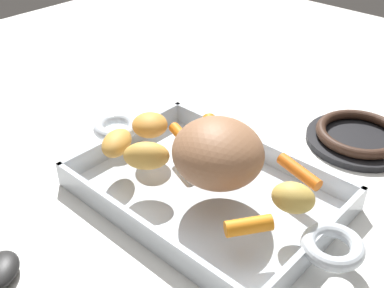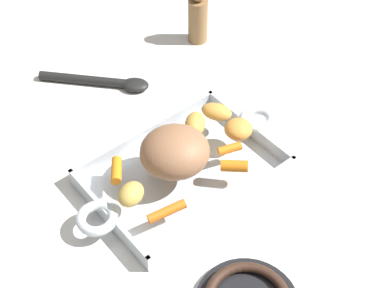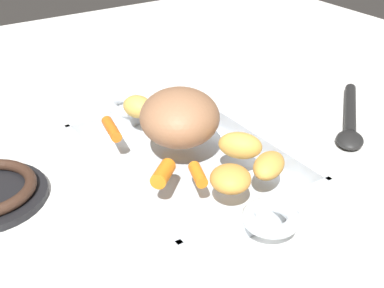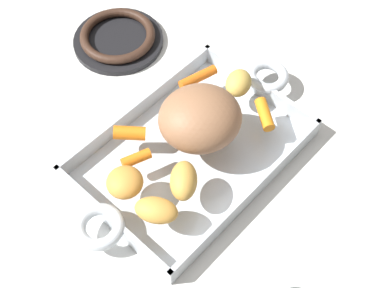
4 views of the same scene
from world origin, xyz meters
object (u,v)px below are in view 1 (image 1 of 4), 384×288
Objects in this scene: baby_carrot_northeast at (210,128)px; potato_near_roast at (117,143)px; roasting_dish at (206,190)px; potato_golden_large at (146,156)px; stove_burner_rear at (359,137)px; pork_roast at (217,153)px; baby_carrot_short at (180,134)px; potato_whole at (293,198)px; baby_carrot_long at (249,226)px; baby_carrot_center_right at (299,172)px; potato_golden_small at (150,125)px.

baby_carrot_northeast is 0.13m from potato_near_roast.
baby_carrot_northeast is (-0.06, 0.07, 0.04)m from roasting_dish.
stove_burner_rear is at bearing 63.54° from potato_golden_large.
potato_golden_large is at bearing -145.00° from roasting_dish.
potato_near_roast is 0.37m from stove_burner_rear.
stove_burner_rear is (0.07, 0.26, -0.07)m from pork_roast.
baby_carrot_short is (-0.08, 0.03, 0.04)m from roasting_dish.
potato_near_roast is 0.24m from potato_whole.
potato_whole is (0.17, -0.06, 0.01)m from baby_carrot_northeast.
baby_carrot_center_right is (-0.01, 0.12, -0.00)m from baby_carrot_long.
potato_whole is (0.03, -0.06, 0.01)m from baby_carrot_center_right.
potato_whole is at bearing 14.13° from potato_near_roast.
pork_roast reaches higher than potato_whole.
potato_golden_large is at bearing -46.14° from potato_golden_small.
stove_burner_rear is at bearing 91.40° from baby_carrot_center_right.
baby_carrot_short is at bearing 63.56° from potato_near_roast.
potato_golden_large reaches higher than baby_carrot_center_right.
stove_burner_rear is (-0.02, 0.31, -0.04)m from baby_carrot_long.
baby_carrot_short is at bearing -121.18° from baby_carrot_northeast.
pork_roast is 0.15m from potato_near_roast.
baby_carrot_short is 0.08m from potato_golden_large.
baby_carrot_center_right reaches higher than roasting_dish.
potato_golden_large is 1.17× the size of potato_golden_small.
baby_carrot_center_right is at bearing 15.49° from potato_golden_small.
baby_carrot_northeast is at bearing 86.34° from potato_golden_large.
roasting_dish is at bearing -23.20° from baby_carrot_short.
baby_carrot_northeast is 0.78× the size of potato_golden_large.
potato_golden_small is (-0.12, 0.01, 0.05)m from roasting_dish.
potato_near_roast is at bearing 179.02° from baby_carrot_long.
potato_golden_small reaches higher than baby_carrot_short.
potato_whole reaches higher than potato_golden_small.
potato_whole reaches higher than roasting_dish.
baby_carrot_long reaches higher than baby_carrot_center_right.
pork_roast is 2.40× the size of potato_whole.
pork_roast is 0.28m from stove_burner_rear.
roasting_dish is 9.26× the size of baby_carrot_northeast.
potato_golden_large is at bearing -116.46° from stove_burner_rear.
roasting_dish is 0.09m from potato_golden_large.
potato_whole is at bearing 17.29° from potato_golden_large.
pork_roast reaches higher than potato_near_roast.
potato_near_roast is (-0.06, -0.00, -0.00)m from potato_golden_large.
stove_burner_rear is (-0.03, 0.24, -0.05)m from potato_whole.
baby_carrot_center_right is 1.10× the size of potato_golden_large.
roasting_dish is 0.07m from pork_roast.
baby_carrot_long is (0.10, -0.05, 0.04)m from roasting_dish.
roasting_dish is at bearing 175.16° from pork_roast.
potato_near_roast is (-0.12, -0.05, 0.04)m from roasting_dish.
potato_golden_large is at bearing -162.71° from potato_whole.
potato_golden_small reaches higher than potato_near_roast.
potato_near_roast is at bearing -176.84° from potato_golden_large.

